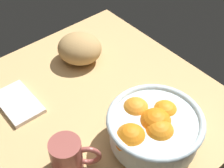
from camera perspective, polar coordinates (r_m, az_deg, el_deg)
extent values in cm
cube|color=tan|center=(92.13, -3.20, -4.06)|extent=(68.84, 66.42, 3.00)
cylinder|color=silver|center=(82.17, 7.00, -9.74)|extent=(8.65, 8.65, 2.52)
cylinder|color=silver|center=(78.44, 7.30, -7.75)|extent=(20.98, 20.98, 6.84)
torus|color=silver|center=(75.78, 7.53, -6.17)|extent=(22.58, 22.58, 1.60)
sphere|color=orange|center=(79.42, 4.05, -4.72)|extent=(6.99, 6.99, 6.99)
sphere|color=orange|center=(75.68, 8.06, -8.57)|extent=(7.27, 7.27, 7.27)
sphere|color=orange|center=(79.83, 9.01, -5.05)|extent=(6.63, 6.63, 6.63)
sphere|color=orange|center=(77.09, 7.41, -6.96)|extent=(7.89, 7.89, 7.89)
sphere|color=orange|center=(74.25, 3.22, -9.48)|extent=(7.29, 7.29, 7.29)
ellipsoid|color=tan|center=(101.93, -5.59, 6.11)|extent=(18.19, 17.90, 8.90)
cube|color=silver|center=(93.84, -15.85, -3.15)|extent=(14.76, 9.18, 1.25)
cylinder|color=#974B43|center=(76.08, -7.86, -12.14)|extent=(7.24, 7.24, 8.95)
torus|color=#974B43|center=(75.60, -4.16, -12.21)|extent=(4.91, 5.54, 6.21)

